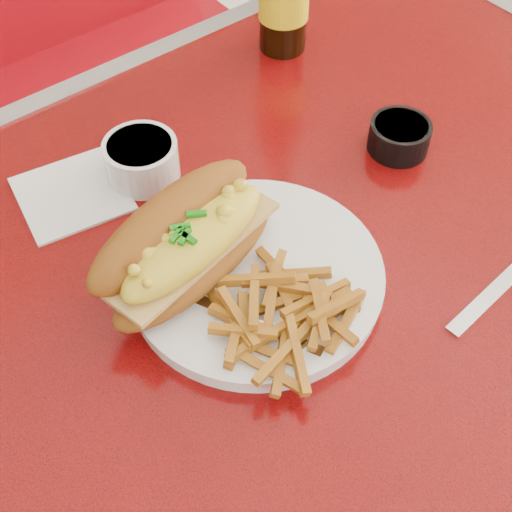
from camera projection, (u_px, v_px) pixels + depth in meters
diner_table at (254, 391)px, 0.79m from camera, size 1.23×0.83×0.77m
booth_bench_far at (6, 190)px, 1.44m from camera, size 1.20×0.51×0.90m
dinner_plate at (256, 276)px, 0.68m from camera, size 0.30×0.30×0.02m
mac_hoagie at (186, 242)px, 0.65m from camera, size 0.22×0.14×0.09m
fries_pile at (281, 311)px, 0.63m from camera, size 0.11×0.10×0.03m
fork at (236, 316)px, 0.64m from camera, size 0.08×0.16×0.00m
gravy_ramekin at (141, 159)px, 0.76m from camera, size 0.10×0.10×0.04m
sauce_cup_right at (400, 135)px, 0.79m from camera, size 0.09×0.09×0.03m
paper_napkin at (72, 194)px, 0.76m from camera, size 0.13×0.13×0.00m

